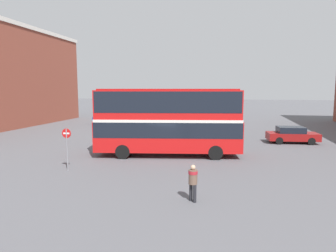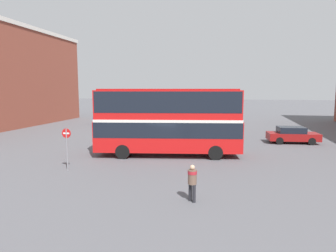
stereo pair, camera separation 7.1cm
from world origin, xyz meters
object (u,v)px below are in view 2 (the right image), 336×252
double_decker_bus (168,118)px  parked_car_kerb_near (292,135)px  parked_car_kerb_far (109,119)px  no_entry_sign (67,143)px  pedestrian_foreground (192,179)px

double_decker_bus → parked_car_kerb_near: double_decker_bus is taller
parked_car_kerb_near → parked_car_kerb_far: 24.20m
double_decker_bus → no_entry_sign: 7.34m
parked_car_kerb_near → no_entry_sign: bearing=-145.4°
double_decker_bus → parked_car_kerb_near: size_ratio=2.35×
parked_car_kerb_near → parked_car_kerb_far: size_ratio=1.09×
double_decker_bus → pedestrian_foreground: size_ratio=6.52×
double_decker_bus → no_entry_sign: double_decker_bus is taller
double_decker_bus → parked_car_kerb_far: size_ratio=2.56×
parked_car_kerb_near → no_entry_sign: 19.60m
parked_car_kerb_far → double_decker_bus: bearing=121.1°
pedestrian_foreground → parked_car_kerb_near: 17.48m
pedestrian_foreground → parked_car_kerb_far: 30.12m
parked_car_kerb_far → parked_car_kerb_near: bearing=151.8°
parked_car_kerb_near → no_entry_sign: no_entry_sign is taller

